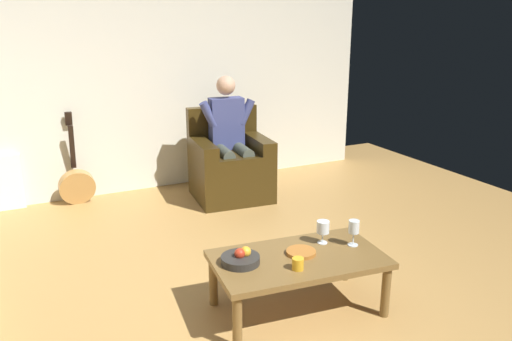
{
  "coord_description": "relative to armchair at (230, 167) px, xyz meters",
  "views": [
    {
      "loc": [
        1.27,
        2.5,
        1.93
      ],
      "look_at": [
        -0.53,
        -1.16,
        0.69
      ],
      "focal_mm": 36.09,
      "sensor_mm": 36.0,
      "label": 1
    }
  ],
  "objects": [
    {
      "name": "coffee_table",
      "position": [
        0.5,
        2.3,
        0.0
      ],
      "size": [
        1.19,
        0.75,
        0.4
      ],
      "rotation": [
        0.0,
        0.0,
        -0.11
      ],
      "color": "brown",
      "rests_on": "ground"
    },
    {
      "name": "candle_jar",
      "position": [
        0.59,
        2.44,
        0.09
      ],
      "size": [
        0.07,
        0.07,
        0.08
      ],
      "primitive_type": "cylinder",
      "color": "gold",
      "rests_on": "coffee_table"
    },
    {
      "name": "person_seated",
      "position": [
        0.0,
        0.02,
        0.36
      ],
      "size": [
        0.62,
        0.61,
        1.32
      ],
      "rotation": [
        0.0,
        0.0,
        -0.1
      ],
      "color": "#3D4479",
      "rests_on": "ground"
    },
    {
      "name": "guitar",
      "position": [
        1.54,
        -0.52,
        -0.13
      ],
      "size": [
        0.37,
        0.25,
        0.97
      ],
      "color": "#B38346",
      "rests_on": "ground"
    },
    {
      "name": "decorative_dish",
      "position": [
        0.46,
        2.27,
        0.06
      ],
      "size": [
        0.2,
        0.2,
        0.02
      ],
      "primitive_type": "cylinder",
      "color": "#AA6426",
      "rests_on": "coffee_table"
    },
    {
      "name": "fruit_bowl",
      "position": [
        0.88,
        2.21,
        0.09
      ],
      "size": [
        0.25,
        0.25,
        0.11
      ],
      "color": "#2B2A27",
      "rests_on": "coffee_table"
    },
    {
      "name": "wine_glass_far",
      "position": [
        0.07,
        2.31,
        0.18
      ],
      "size": [
        0.07,
        0.07,
        0.18
      ],
      "color": "silver",
      "rests_on": "coffee_table"
    },
    {
      "name": "ground_plane",
      "position": [
        0.84,
        2.45,
        -0.35
      ],
      "size": [
        7.54,
        7.54,
        0.0
      ],
      "primitive_type": "plane",
      "color": "#AF8246"
    },
    {
      "name": "armchair",
      "position": [
        0.0,
        0.0,
        0.0
      ],
      "size": [
        0.85,
        0.8,
        0.96
      ],
      "rotation": [
        0.0,
        0.0,
        -0.1
      ],
      "color": "#35270D",
      "rests_on": "ground"
    },
    {
      "name": "wine_glass_near",
      "position": [
        0.24,
        2.19,
        0.16
      ],
      "size": [
        0.09,
        0.09,
        0.16
      ],
      "color": "silver",
      "rests_on": "coffee_table"
    },
    {
      "name": "wall_back",
      "position": [
        0.84,
        -0.73,
        0.95
      ],
      "size": [
        5.74,
        0.06,
        2.59
      ],
      "primitive_type": "cube",
      "color": "silver",
      "rests_on": "ground"
    }
  ]
}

